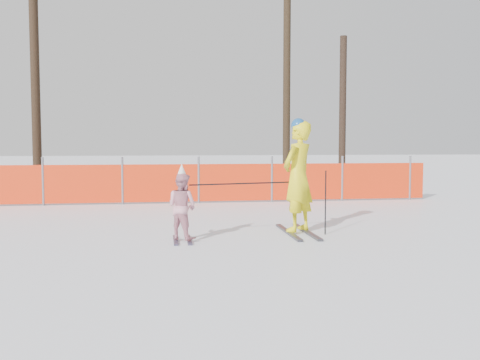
% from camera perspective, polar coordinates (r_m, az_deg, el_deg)
% --- Properties ---
extents(ground, '(120.00, 120.00, 0.00)m').
position_cam_1_polar(ground, '(8.52, 0.49, -6.96)').
color(ground, white).
rests_on(ground, ground).
extents(adult, '(0.84, 1.72, 2.05)m').
position_cam_1_polar(adult, '(9.57, 6.21, 0.42)').
color(adult, black).
rests_on(adult, ground).
extents(child, '(0.67, 0.85, 1.28)m').
position_cam_1_polar(child, '(8.84, -6.21, -2.74)').
color(child, black).
rests_on(child, ground).
extents(ski_poles, '(2.42, 0.44, 1.13)m').
position_cam_1_polar(ski_poles, '(9.26, 3.66, -1.16)').
color(ski_poles, black).
rests_on(ski_poles, ground).
extents(safety_fence, '(16.42, 0.06, 1.25)m').
position_cam_1_polar(safety_fence, '(14.34, -11.71, -0.34)').
color(safety_fence, '#595960').
rests_on(safety_fence, ground).
extents(tree_trunks, '(10.87, 1.29, 7.04)m').
position_cam_1_polar(tree_trunks, '(18.71, -3.24, 9.04)').
color(tree_trunks, black).
rests_on(tree_trunks, ground).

